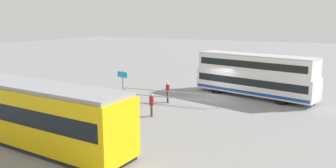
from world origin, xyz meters
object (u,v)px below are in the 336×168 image
pedestrian_near_railing (168,91)px  pedestrian_crossing (152,103)px  double_decker_bus (254,75)px  tram_yellow (19,110)px  info_sign (123,79)px

pedestrian_near_railing → pedestrian_crossing: (-0.89, 4.15, -0.02)m
double_decker_bus → tram_yellow: double_decker_bus is taller
tram_yellow → double_decker_bus: bearing=-118.5°
pedestrian_near_railing → info_sign: info_sign is taller
tram_yellow → info_sign: size_ratio=6.34×
pedestrian_near_railing → tram_yellow: bearing=73.6°
pedestrian_near_railing → info_sign: bearing=3.0°
tram_yellow → pedestrian_near_railing: 12.17m
double_decker_bus → tram_yellow: bearing=61.5°
pedestrian_near_railing → pedestrian_crossing: pedestrian_near_railing is taller
info_sign → tram_yellow: bearing=94.7°
pedestrian_near_railing → info_sign: 4.44m
tram_yellow → info_sign: 11.46m
tram_yellow → pedestrian_near_railing: bearing=-106.4°
pedestrian_crossing → tram_yellow: bearing=60.0°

